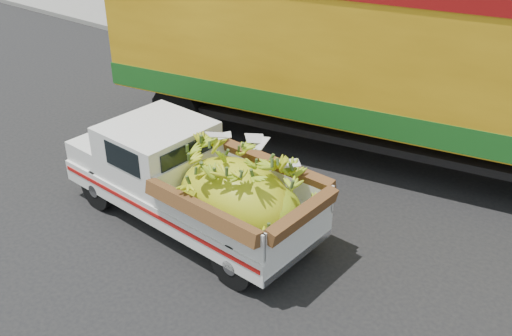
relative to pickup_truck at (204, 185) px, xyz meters
The scene contains 5 objects.
ground 1.90m from the pickup_truck, 27.41° to the left, with size 100.00×100.00×0.00m, color black.
curb 6.73m from the pickup_truck, 76.85° to the left, with size 60.00×0.25×0.15m, color gray.
sidewalk 8.78m from the pickup_truck, 79.98° to the left, with size 60.00×4.00×0.14m, color gray.
pickup_truck is the anchor object (origin of this frame).
semi_trailer 4.53m from the pickup_truck, 69.79° to the left, with size 12.08×4.75×3.80m.
Camera 1 is at (3.62, -6.09, 5.21)m, focal length 40.00 mm.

